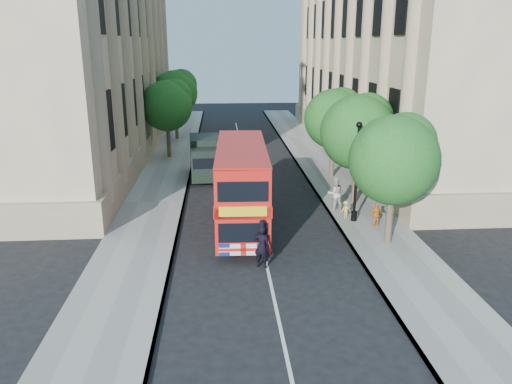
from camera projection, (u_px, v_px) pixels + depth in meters
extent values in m
plane|color=black|center=(269.00, 278.00, 19.92)|extent=(120.00, 120.00, 0.00)
cube|color=gray|center=(349.00, 198.00, 29.85)|extent=(3.50, 80.00, 0.12)
cube|color=gray|center=(155.00, 203.00, 29.06)|extent=(3.50, 80.00, 0.12)
cube|color=tan|center=(408.00, 43.00, 41.21)|extent=(12.00, 38.00, 18.00)
cube|color=tan|center=(67.00, 43.00, 39.30)|extent=(12.00, 38.00, 18.00)
cylinder|color=#473828|center=(389.00, 215.00, 22.78)|extent=(0.32, 0.32, 2.86)
sphere|color=#1C511B|center=(394.00, 160.00, 22.03)|extent=(4.00, 4.00, 4.00)
sphere|color=#1C511B|center=(405.00, 144.00, 22.27)|extent=(2.80, 2.80, 2.80)
sphere|color=#1C511B|center=(386.00, 150.00, 21.56)|extent=(2.60, 2.60, 2.60)
cylinder|color=#473828|center=(355.00, 180.00, 28.49)|extent=(0.32, 0.32, 2.99)
sphere|color=#1C511B|center=(358.00, 132.00, 27.71)|extent=(4.20, 4.20, 4.20)
sphere|color=#1C511B|center=(367.00, 119.00, 27.93)|extent=(2.94, 2.94, 2.94)
sphere|color=#1C511B|center=(351.00, 124.00, 27.23)|extent=(2.73, 2.73, 2.73)
cylinder|color=#473828|center=(332.00, 157.00, 34.23)|extent=(0.32, 0.32, 2.90)
sphere|color=#1C511B|center=(334.00, 119.00, 33.47)|extent=(4.00, 4.00, 4.00)
sphere|color=#1C511B|center=(342.00, 108.00, 33.71)|extent=(2.80, 2.80, 2.80)
sphere|color=#1C511B|center=(328.00, 112.00, 33.00)|extent=(2.60, 2.60, 2.60)
cylinder|color=#473828|center=(169.00, 140.00, 40.09)|extent=(0.32, 0.32, 2.99)
sphere|color=#1C511B|center=(167.00, 106.00, 39.31)|extent=(4.00, 4.00, 4.00)
sphere|color=#1C511B|center=(175.00, 97.00, 39.54)|extent=(2.80, 2.80, 2.80)
sphere|color=#1C511B|center=(160.00, 99.00, 38.83)|extent=(2.60, 2.60, 2.60)
cylinder|color=#473828|center=(177.00, 123.00, 47.71)|extent=(0.32, 0.32, 3.17)
sphere|color=#1C511B|center=(175.00, 93.00, 46.88)|extent=(4.20, 4.20, 4.20)
sphere|color=#1C511B|center=(182.00, 85.00, 47.10)|extent=(2.94, 2.94, 2.94)
sphere|color=#1C511B|center=(169.00, 87.00, 46.39)|extent=(2.73, 2.73, 2.73)
cylinder|color=black|center=(354.00, 216.00, 25.89)|extent=(0.30, 0.30, 0.50)
cylinder|color=black|center=(356.00, 174.00, 25.24)|extent=(0.14, 0.14, 5.00)
sphere|color=black|center=(359.00, 125.00, 24.53)|extent=(0.32, 0.32, 0.32)
cube|color=red|center=(242.00, 184.00, 24.67)|extent=(2.63, 8.97, 3.70)
cube|color=black|center=(242.00, 200.00, 24.90)|extent=(2.67, 8.41, 0.84)
cube|color=black|center=(241.00, 166.00, 24.39)|extent=(2.67, 8.41, 0.84)
cube|color=yellow|center=(243.00, 211.00, 20.37)|extent=(1.97, 0.14, 0.42)
cylinder|color=black|center=(219.00, 243.00, 22.14)|extent=(0.29, 0.95, 0.94)
cylinder|color=black|center=(267.00, 242.00, 22.22)|extent=(0.29, 0.95, 0.94)
cylinder|color=black|center=(222.00, 201.00, 27.97)|extent=(0.29, 0.95, 0.94)
cylinder|color=black|center=(260.00, 201.00, 28.05)|extent=(0.29, 0.95, 0.94)
cube|color=black|center=(206.00, 164.00, 32.70)|extent=(2.11, 1.92, 2.10)
cube|color=black|center=(207.00, 164.00, 31.82)|extent=(1.80, 0.22, 0.70)
cube|color=black|center=(205.00, 154.00, 34.73)|extent=(2.20, 3.32, 2.50)
cube|color=black|center=(206.00, 173.00, 34.50)|extent=(2.11, 4.90, 0.25)
cylinder|color=black|center=(193.00, 179.00, 32.76)|extent=(0.27, 0.81, 0.80)
cylinder|color=black|center=(220.00, 178.00, 33.00)|extent=(0.27, 0.81, 0.80)
cylinder|color=black|center=(192.00, 167.00, 35.88)|extent=(0.27, 0.81, 0.80)
cylinder|color=black|center=(217.00, 166.00, 36.12)|extent=(0.27, 0.81, 0.80)
imported|color=black|center=(262.00, 247.00, 20.60)|extent=(0.79, 0.68, 1.84)
imported|color=beige|center=(335.00, 193.00, 27.44)|extent=(1.00, 0.84, 1.85)
imported|color=orange|center=(376.00, 215.00, 24.94)|extent=(0.77, 0.43, 1.23)
imported|color=#EBB850|center=(346.00, 209.00, 26.24)|extent=(0.68, 0.51, 0.93)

